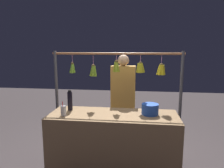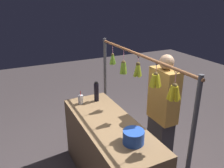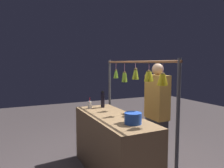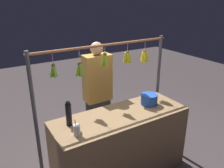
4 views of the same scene
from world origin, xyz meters
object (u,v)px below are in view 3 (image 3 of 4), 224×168
(blue_bucket, at_px, (133,118))
(vendor_person, at_px, (157,117))
(drink_cup, at_px, (90,105))
(water_bottle, at_px, (103,100))

(blue_bucket, bearing_deg, vendor_person, -59.28)
(blue_bucket, distance_m, vendor_person, 0.81)
(drink_cup, height_order, vendor_person, vendor_person)
(drink_cup, xyz_separation_m, vendor_person, (-0.71, -0.86, -0.14))
(blue_bucket, relative_size, drink_cup, 1.19)
(water_bottle, relative_size, blue_bucket, 1.30)
(drink_cup, relative_size, vendor_person, 0.11)
(water_bottle, distance_m, vendor_person, 0.96)
(blue_bucket, height_order, drink_cup, drink_cup)
(blue_bucket, distance_m, drink_cup, 1.13)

